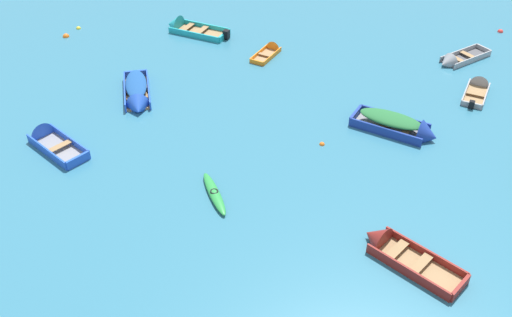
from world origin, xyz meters
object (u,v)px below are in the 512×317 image
at_px(rowboat_orange_outer_left, 272,50).
at_px(mooring_buoy_trailing, 79,29).
at_px(rowboat_blue_center, 47,138).
at_px(mooring_buoy_midfield, 66,37).
at_px(mooring_buoy_far_field, 322,145).
at_px(rowboat_deep_blue_cluster_inner, 404,127).
at_px(mooring_buoy_near_foreground, 500,32).
at_px(rowboat_grey_back_row_right, 478,87).
at_px(kayak_green_near_left, 214,193).
at_px(rowboat_grey_near_right, 454,61).
at_px(rowboat_maroon_midfield_left, 392,248).
at_px(rowboat_turquoise_cluster_outer, 184,28).
at_px(rowboat_blue_midfield_right, 137,94).

height_order(rowboat_orange_outer_left, mooring_buoy_trailing, rowboat_orange_outer_left).
bearing_deg(rowboat_blue_center, mooring_buoy_midfield, 100.61).
xyz_separation_m(rowboat_orange_outer_left, mooring_buoy_far_field, (2.39, -10.45, -0.13)).
xyz_separation_m(rowboat_deep_blue_cluster_inner, mooring_buoy_near_foreground, (9.36, 12.44, -0.39)).
distance_m(rowboat_grey_back_row_right, mooring_buoy_near_foreground, 8.87).
bearing_deg(rowboat_orange_outer_left, mooring_buoy_trailing, 165.24).
distance_m(kayak_green_near_left, rowboat_grey_near_right, 19.39).
bearing_deg(mooring_buoy_near_foreground, rowboat_grey_back_row_right, -116.91).
height_order(rowboat_maroon_midfield_left, mooring_buoy_far_field, rowboat_maroon_midfield_left).
bearing_deg(rowboat_deep_blue_cluster_inner, mooring_buoy_midfield, 150.82).
relative_size(rowboat_turquoise_cluster_outer, mooring_buoy_midfield, 10.56).
height_order(rowboat_deep_blue_cluster_inner, mooring_buoy_midfield, rowboat_deep_blue_cluster_inner).
xyz_separation_m(rowboat_blue_center, mooring_buoy_midfield, (-2.34, 12.47, -0.21)).
relative_size(rowboat_grey_back_row_right, mooring_buoy_trailing, 10.33).
xyz_separation_m(rowboat_maroon_midfield_left, mooring_buoy_near_foreground, (11.57, 21.02, -0.21)).
relative_size(rowboat_deep_blue_cluster_inner, mooring_buoy_trailing, 14.28).
height_order(rowboat_deep_blue_cluster_inner, mooring_buoy_trailing, rowboat_deep_blue_cluster_inner).
xyz_separation_m(rowboat_blue_center, rowboat_grey_near_right, (23.38, 8.60, -0.04)).
xyz_separation_m(rowboat_grey_near_right, mooring_buoy_midfield, (-25.71, 3.86, -0.17)).
xyz_separation_m(rowboat_turquoise_cluster_outer, mooring_buoy_near_foreground, (22.18, -0.26, -0.20)).
xyz_separation_m(rowboat_deep_blue_cluster_inner, mooring_buoy_far_field, (-4.37, -1.05, -0.39)).
height_order(rowboat_grey_near_right, mooring_buoy_trailing, rowboat_grey_near_right).
relative_size(rowboat_blue_center, mooring_buoy_trailing, 11.86).
relative_size(mooring_buoy_midfield, mooring_buoy_near_foreground, 1.16).
height_order(rowboat_grey_near_right, mooring_buoy_midfield, rowboat_grey_near_right).
relative_size(rowboat_blue_center, rowboat_grey_back_row_right, 1.15).
relative_size(rowboat_blue_center, mooring_buoy_midfield, 8.59).
bearing_deg(rowboat_turquoise_cluster_outer, rowboat_grey_back_row_right, -24.22).
relative_size(mooring_buoy_far_field, mooring_buoy_trailing, 0.86).
relative_size(rowboat_orange_outer_left, rowboat_turquoise_cluster_outer, 0.61).
bearing_deg(rowboat_turquoise_cluster_outer, mooring_buoy_far_field, -58.45).
bearing_deg(rowboat_grey_back_row_right, rowboat_blue_midfield_right, -176.52).
distance_m(kayak_green_near_left, mooring_buoy_midfield, 20.13).
relative_size(rowboat_blue_center, rowboat_deep_blue_cluster_inner, 0.83).
distance_m(mooring_buoy_far_field, mooring_buoy_trailing, 21.26).
bearing_deg(rowboat_orange_outer_left, rowboat_blue_center, -139.12).
xyz_separation_m(rowboat_orange_outer_left, rowboat_deep_blue_cluster_inner, (6.76, -9.40, 0.26)).
bearing_deg(rowboat_blue_center, mooring_buoy_near_foreground, 25.39).
relative_size(rowboat_grey_near_right, mooring_buoy_near_foreground, 10.22).
bearing_deg(rowboat_deep_blue_cluster_inner, rowboat_grey_back_row_right, 40.34).
height_order(kayak_green_near_left, rowboat_blue_midfield_right, rowboat_blue_midfield_right).
relative_size(rowboat_deep_blue_cluster_inner, mooring_buoy_far_field, 16.58).
height_order(rowboat_grey_near_right, rowboat_turquoise_cluster_outer, rowboat_turquoise_cluster_outer).
height_order(rowboat_grey_back_row_right, mooring_buoy_far_field, rowboat_grey_back_row_right).
bearing_deg(mooring_buoy_far_field, mooring_buoy_midfield, 142.41).
xyz_separation_m(kayak_green_near_left, mooring_buoy_far_field, (5.31, 4.02, -0.14)).
bearing_deg(rowboat_turquoise_cluster_outer, mooring_buoy_midfield, -172.64).
xyz_separation_m(rowboat_blue_midfield_right, mooring_buoy_near_foreground, (23.93, 9.12, -0.40)).
distance_m(rowboat_orange_outer_left, mooring_buoy_trailing, 14.05).
bearing_deg(rowboat_turquoise_cluster_outer, rowboat_maroon_midfield_left, -63.51).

